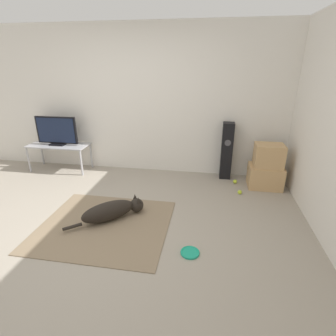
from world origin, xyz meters
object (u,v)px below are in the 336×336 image
floor_speaker (227,151)px  frisbee (190,252)px  cardboard_box_lower (265,176)px  tennis_ball_by_boxes (240,192)px  dog (113,210)px  tv (56,131)px  tv_stand (59,148)px  cardboard_box_upper (269,156)px  tennis_ball_near_speaker (235,182)px

floor_speaker → frisbee: bearing=-101.4°
cardboard_box_lower → tennis_ball_by_boxes: 0.56m
dog → tv: size_ratio=1.08×
cardboard_box_lower → tv_stand: (-3.72, 0.15, 0.26)m
cardboard_box_upper → tennis_ball_near_speaker: bearing=172.7°
tennis_ball_by_boxes → tv: bearing=171.3°
tv_stand → frisbee: bearing=-37.2°
tennis_ball_by_boxes → tv_stand: bearing=171.4°
cardboard_box_lower → cardboard_box_upper: bearing=-66.4°
cardboard_box_lower → tennis_ball_by_boxes: bearing=-140.2°
dog → floor_speaker: bearing=47.8°
tennis_ball_by_boxes → floor_speaker: bearing=108.8°
cardboard_box_upper → tv_stand: size_ratio=0.40×
frisbee → tennis_ball_by_boxes: bearing=66.9°
dog → cardboard_box_upper: cardboard_box_upper is taller
cardboard_box_upper → tennis_ball_by_boxes: cardboard_box_upper is taller
dog → tennis_ball_near_speaker: (1.65, 1.40, -0.10)m
tv → tennis_ball_near_speaker: tv is taller
dog → tennis_ball_near_speaker: dog is taller
cardboard_box_upper → cardboard_box_lower: bearing=113.6°
floor_speaker → tv_stand: bearing=-177.7°
cardboard_box_lower → dog: bearing=-147.3°
cardboard_box_upper → tv_stand: 3.73m
floor_speaker → tv: bearing=-177.7°
floor_speaker → tennis_ball_by_boxes: 0.81m
dog → floor_speaker: size_ratio=0.85×
dog → tennis_ball_by_boxes: dog is taller
frisbee → floor_speaker: 2.23m
frisbee → floor_speaker: bearing=78.6°
frisbee → tv_stand: size_ratio=0.19×
dog → tennis_ball_near_speaker: 2.17m
tv_stand → tennis_ball_near_speaker: bearing=-1.9°
tennis_ball_near_speaker → frisbee: bearing=-107.5°
cardboard_box_lower → cardboard_box_upper: (0.01, -0.02, 0.37)m
floor_speaker → tennis_ball_by_boxes: floor_speaker is taller
frisbee → tv_stand: tv_stand is taller
floor_speaker → cardboard_box_lower: bearing=-23.7°
tv_stand → tv: (0.00, 0.00, 0.31)m
tennis_ball_near_speaker → dog: bearing=-139.7°
tv → frisbee: bearing=-37.2°
frisbee → dog: bearing=154.5°
cardboard_box_upper → tv_stand: cardboard_box_upper is taller
dog → tv: 2.29m
cardboard_box_upper → tv: size_ratio=0.56×
frisbee → tv_stand: 3.36m
tennis_ball_by_boxes → tennis_ball_near_speaker: (-0.04, 0.39, 0.00)m
tv_stand → tv: tv is taller
frisbee → tennis_ball_near_speaker: (0.60, 1.90, 0.02)m
floor_speaker → tv_stand: (-3.08, -0.13, -0.06)m
frisbee → tennis_ball_near_speaker: tennis_ball_near_speaker is taller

